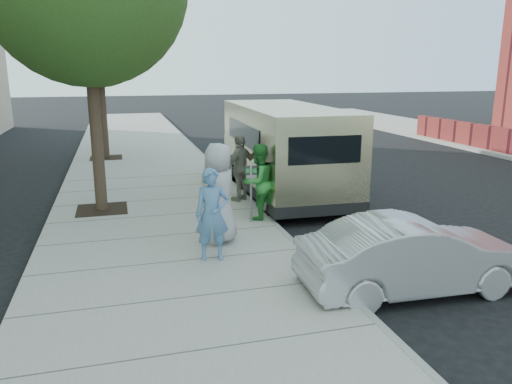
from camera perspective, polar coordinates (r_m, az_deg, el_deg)
ground at (r=10.71m, az=-4.96°, el=-5.25°), size 120.00×120.00×0.00m
sidewalk at (r=10.56m, az=-10.33°, el=-5.28°), size 5.00×60.00×0.15m
curb_face at (r=11.02m, az=2.43°, el=-4.23°), size 0.12×60.00×0.16m
tree_far at (r=20.01m, az=-17.59°, el=17.24°), size 3.92×3.80×6.49m
parking_meter at (r=11.04m, az=-0.58°, el=1.21°), size 0.28×0.14×1.28m
van at (r=14.18m, az=3.11°, el=5.04°), size 2.46×6.81×2.50m
sedan at (r=8.40m, az=17.61°, el=-6.95°), size 3.73×1.40×1.22m
person_officer at (r=8.90m, az=-5.04°, el=-2.59°), size 0.65×0.46×1.67m
person_green_shirt at (r=11.30m, az=0.31°, el=1.17°), size 1.04×0.96×1.72m
person_gray_shirt at (r=9.73m, az=-4.25°, el=-0.18°), size 1.14×1.12×1.98m
person_striped_polo at (r=12.91m, az=-1.76°, el=2.77°), size 1.06×0.94×1.72m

